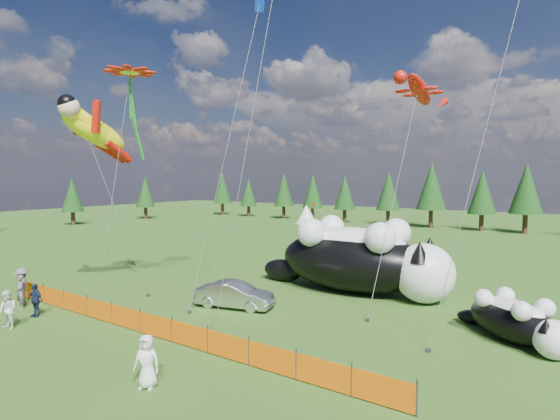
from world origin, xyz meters
name	(u,v)px	position (x,y,z in m)	size (l,w,h in m)	color
ground	(206,319)	(0.00, 0.00, 0.00)	(160.00, 160.00, 0.00)	#183D0B
safety_fence	(156,326)	(0.00, -3.00, 0.50)	(22.06, 0.06, 1.10)	#262626
tree_line	(443,198)	(0.00, 45.00, 4.00)	(90.00, 4.00, 8.00)	black
festival_tents	(535,227)	(11.00, 40.00, 1.40)	(50.00, 3.20, 2.80)	white
cat_large	(360,258)	(4.19, 8.56, 2.08)	(12.13, 4.37, 4.38)	black
cat_small	(516,320)	(12.69, 4.87, 0.95)	(4.74, 4.03, 1.99)	black
car	(235,295)	(0.01, 2.17, 0.67)	(1.43, 4.09, 1.35)	silver
spectator_a	(20,292)	(-9.08, -4.16, 0.87)	(0.64, 0.42, 1.74)	#5B5A5F
spectator_b	(7,310)	(-6.26, -6.03, 0.87)	(0.85, 0.50, 1.75)	white
spectator_c	(35,300)	(-7.09, -4.40, 0.82)	(0.96, 0.49, 1.63)	#141E39
spectator_d	(22,286)	(-9.81, -3.73, 0.98)	(1.27, 0.65, 1.96)	#5B5A5F
spectator_e	(147,361)	(3.28, -6.11, 0.87)	(0.85, 0.55, 1.74)	white
superhero_kite	(95,131)	(-7.49, -0.67, 9.29)	(4.45, 4.77, 11.39)	#FAF60D
gecko_kite	(419,90)	(6.54, 11.54, 11.95)	(2.74, 10.33, 14.04)	red
flower_kite	(130,75)	(-5.61, 0.29, 12.26)	(3.49, 4.11, 12.63)	red
diamond_kite_a	(256,19)	(-1.51, 6.15, 16.11)	(0.83, 6.90, 18.18)	#0C34BC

